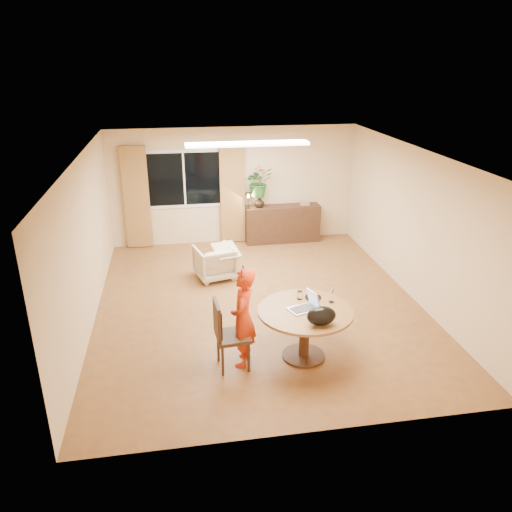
{
  "coord_description": "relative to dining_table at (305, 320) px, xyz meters",
  "views": [
    {
      "loc": [
        -1.33,
        -7.64,
        4.03
      ],
      "look_at": [
        -0.08,
        -0.2,
        0.98
      ],
      "focal_mm": 35.0,
      "sensor_mm": 36.0,
      "label": 1
    }
  ],
  "objects": [
    {
      "name": "ceiling",
      "position": [
        -0.36,
        1.73,
        2.0
      ],
      "size": [
        6.5,
        6.5,
        0.0
      ],
      "primitive_type": "plane",
      "rotation": [
        3.14,
        0.0,
        0.0
      ],
      "color": "white",
      "rests_on": "wall_back"
    },
    {
      "name": "curtain_left",
      "position": [
        -2.51,
        4.88,
        0.55
      ],
      "size": [
        0.55,
        0.08,
        2.25
      ],
      "primitive_type": "cube",
      "color": "brown",
      "rests_on": "wall_back"
    },
    {
      "name": "handbag",
      "position": [
        0.1,
        -0.43,
        0.29
      ],
      "size": [
        0.45,
        0.35,
        0.26
      ],
      "primitive_type": null,
      "rotation": [
        0.0,
        0.0,
        0.35
      ],
      "color": "black",
      "rests_on": "dining_table"
    },
    {
      "name": "armchair",
      "position": [
        -1.01,
        2.95,
        -0.27
      ],
      "size": [
        0.84,
        0.86,
        0.65
      ],
      "primitive_type": "imported",
      "rotation": [
        0.0,
        0.0,
        3.39
      ],
      "color": "beige",
      "rests_on": "floor"
    },
    {
      "name": "wall_right",
      "position": [
        2.39,
        1.73,
        0.7
      ],
      "size": [
        0.0,
        6.5,
        6.5
      ],
      "primitive_type": "plane",
      "rotation": [
        1.57,
        0.0,
        -1.57
      ],
      "color": "#D8BB8C",
      "rests_on": "floor"
    },
    {
      "name": "tumbler",
      "position": [
        0.0,
        0.34,
        0.22
      ],
      "size": [
        0.1,
        0.1,
        0.12
      ],
      "primitive_type": null,
      "rotation": [
        0.0,
        0.0,
        -0.28
      ],
      "color": "white",
      "rests_on": "dining_table"
    },
    {
      "name": "window",
      "position": [
        -1.46,
        4.96,
        0.9
      ],
      "size": [
        1.7,
        0.03,
        1.3
      ],
      "color": "white",
      "rests_on": "wall_back"
    },
    {
      "name": "throw",
      "position": [
        -0.79,
        2.89,
        0.07
      ],
      "size": [
        0.57,
        0.64,
        0.03
      ],
      "primitive_type": null,
      "rotation": [
        0.0,
        0.0,
        0.25
      ],
      "color": "beige",
      "rests_on": "armchair"
    },
    {
      "name": "floor",
      "position": [
        -0.36,
        1.73,
        -0.6
      ],
      "size": [
        6.5,
        6.5,
        0.0
      ],
      "primitive_type": "plane",
      "color": "brown",
      "rests_on": "ground"
    },
    {
      "name": "bouquet",
      "position": [
        0.17,
        4.74,
        0.83
      ],
      "size": [
        0.66,
        0.6,
        0.66
      ],
      "primitive_type": "imported",
      "rotation": [
        0.0,
        0.0,
        0.15
      ],
      "color": "#296726",
      "rests_on": "vase"
    },
    {
      "name": "sideboard",
      "position": [
        0.72,
        4.74,
        -0.17
      ],
      "size": [
        1.7,
        0.41,
        0.85
      ],
      "primitive_type": "cube",
      "color": "black",
      "rests_on": "floor"
    },
    {
      "name": "desk_lamp",
      "position": [
        -0.08,
        4.69,
        0.44
      ],
      "size": [
        0.18,
        0.18,
        0.37
      ],
      "primitive_type": null,
      "rotation": [
        0.0,
        0.0,
        -0.21
      ],
      "color": "black",
      "rests_on": "sideboard"
    },
    {
      "name": "child",
      "position": [
        -0.87,
        -0.0,
        0.12
      ],
      "size": [
        0.6,
        0.48,
        1.42
      ],
      "primitive_type": "imported",
      "rotation": [
        0.0,
        0.0,
        -1.87
      ],
      "color": "red",
      "rests_on": "floor"
    },
    {
      "name": "wall_back",
      "position": [
        -0.36,
        4.98,
        0.7
      ],
      "size": [
        5.5,
        0.0,
        5.5
      ],
      "primitive_type": "plane",
      "rotation": [
        1.57,
        0.0,
        0.0
      ],
      "color": "#D8BB8C",
      "rests_on": "floor"
    },
    {
      "name": "wall_left",
      "position": [
        -3.11,
        1.73,
        0.7
      ],
      "size": [
        0.0,
        6.5,
        6.5
      ],
      "primitive_type": "plane",
      "rotation": [
        1.57,
        0.0,
        1.57
      ],
      "color": "#D8BB8C",
      "rests_on": "floor"
    },
    {
      "name": "book_stack",
      "position": [
        1.23,
        4.74,
        0.29
      ],
      "size": [
        0.23,
        0.2,
        0.08
      ],
      "primitive_type": null,
      "rotation": [
        0.0,
        0.0,
        0.26
      ],
      "color": "#906049",
      "rests_on": "sideboard"
    },
    {
      "name": "pot_lid",
      "position": [
        0.2,
        0.34,
        0.18
      ],
      "size": [
        0.27,
        0.27,
        0.04
      ],
      "primitive_type": null,
      "rotation": [
        0.0,
        0.0,
        -0.15
      ],
      "color": "white",
      "rests_on": "dining_table"
    },
    {
      "name": "ceiling_panel",
      "position": [
        -0.36,
        2.93,
        1.97
      ],
      "size": [
        2.2,
        0.35,
        0.05
      ],
      "primitive_type": "cube",
      "color": "white",
      "rests_on": "ceiling"
    },
    {
      "name": "dining_table",
      "position": [
        0.0,
        0.0,
        0.0
      ],
      "size": [
        1.33,
        1.33,
        0.76
      ],
      "color": "brown",
      "rests_on": "floor"
    },
    {
      "name": "dining_chair",
      "position": [
        -1.02,
        -0.07,
        -0.09
      ],
      "size": [
        0.52,
        0.48,
        1.01
      ],
      "primitive_type": null,
      "rotation": [
        0.0,
        0.0,
        0.07
      ],
      "color": "black",
      "rests_on": "floor"
    },
    {
      "name": "laptop",
      "position": [
        -0.04,
        0.01,
        0.29
      ],
      "size": [
        0.45,
        0.38,
        0.26
      ],
      "primitive_type": null,
      "rotation": [
        0.0,
        0.0,
        0.34
      ],
      "color": "#B7B7BC",
      "rests_on": "dining_table"
    },
    {
      "name": "wine_glass",
      "position": [
        0.42,
        0.16,
        0.27
      ],
      "size": [
        0.08,
        0.08,
        0.21
      ],
      "primitive_type": null,
      "rotation": [
        0.0,
        0.0,
        0.03
      ],
      "color": "white",
      "rests_on": "dining_table"
    },
    {
      "name": "vase",
      "position": [
        0.17,
        4.74,
        0.38
      ],
      "size": [
        0.24,
        0.24,
        0.25
      ],
      "primitive_type": "imported",
      "rotation": [
        0.0,
        0.0,
        0.0
      ],
      "color": "black",
      "rests_on": "sideboard"
    },
    {
      "name": "curtain_right",
      "position": [
        -0.41,
        4.88,
        0.55
      ],
      "size": [
        0.55,
        0.08,
        2.25
      ],
      "primitive_type": "cube",
      "color": "brown",
      "rests_on": "wall_back"
    }
  ]
}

